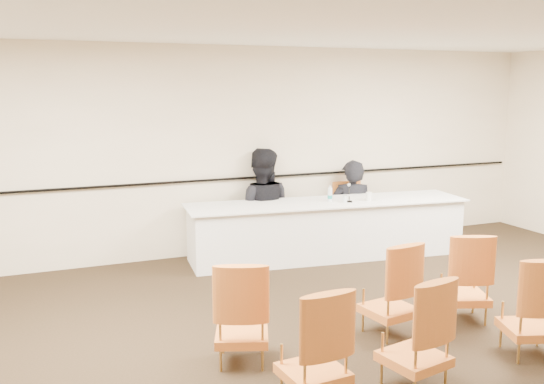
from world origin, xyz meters
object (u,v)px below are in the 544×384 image
at_px(panelist_second, 261,214).
at_px(water_bottle, 330,193).
at_px(panel_table, 327,229).
at_px(aud_chair_front_left, 242,311).
at_px(panelist_second_chair, 261,219).
at_px(aud_chair_back_right, 531,305).
at_px(panelist_main, 351,219).
at_px(drinking_glass, 345,199).
at_px(coffee_cup, 369,197).
at_px(aud_chair_front_right, 464,276).
at_px(aud_chair_back_mid, 415,332).
at_px(aud_chair_front_mid, 390,288).
at_px(panelist_main_chair, 351,214).
at_px(aud_chair_back_left, 313,345).
at_px(microphone, 349,193).

xyz_separation_m(panelist_second, water_bottle, (0.79, -0.68, 0.37)).
bearing_deg(panel_table, water_bottle, 4.89).
distance_m(panelist_second, aud_chair_front_left, 3.73).
xyz_separation_m(panelist_second_chair, aud_chair_back_right, (0.94, -4.27, 0.00)).
bearing_deg(panelist_second_chair, panelist_main, 0.00).
height_order(drinking_glass, coffee_cup, coffee_cup).
xyz_separation_m(panelist_second, aud_chair_front_right, (0.95, -3.35, -0.08)).
relative_size(water_bottle, coffee_cup, 1.78).
distance_m(panelist_second, aud_chair_back_mid, 4.39).
distance_m(aud_chair_front_left, aud_chair_front_mid, 1.55).
distance_m(panelist_main, panelist_main_chair, 0.08).
distance_m(panelist_second, aud_chair_front_right, 3.48).
distance_m(panelist_main, coffee_cup, 0.87).
relative_size(panel_table, coffee_cup, 31.31).
bearing_deg(panel_table, aud_chair_front_left, -123.60).
relative_size(aud_chair_front_mid, aud_chair_back_left, 1.00).
relative_size(panelist_second_chair, aud_chair_front_mid, 1.00).
xyz_separation_m(aud_chair_front_right, aud_chair_back_mid, (-1.35, -1.02, 0.00)).
xyz_separation_m(panelist_second, aud_chair_front_left, (-1.53, -3.40, -0.08)).
xyz_separation_m(drinking_glass, aud_chair_back_left, (-2.21, -3.45, -0.38)).
distance_m(panelist_main_chair, aud_chair_back_left, 4.93).
height_order(panelist_main, coffee_cup, panelist_main).
xyz_separation_m(panelist_second_chair, aud_chair_front_left, (-1.53, -3.40, 0.00)).
distance_m(panelist_main_chair, aud_chair_back_mid, 4.59).
height_order(coffee_cup, aud_chair_back_right, aud_chair_back_right).
distance_m(coffee_cup, aud_chair_back_right, 3.43).
bearing_deg(panelist_second_chair, panel_table, -35.52).
relative_size(drinking_glass, aud_chair_front_mid, 0.11).
relative_size(aud_chair_front_right, aud_chair_back_left, 1.00).
xyz_separation_m(panelist_main, aud_chair_front_left, (-2.98, -3.23, 0.08)).
xyz_separation_m(panelist_second, microphone, (1.01, -0.84, 0.38)).
bearing_deg(water_bottle, aud_chair_front_left, -130.46).
bearing_deg(microphone, aud_chair_front_left, -107.89).
bearing_deg(aud_chair_back_right, coffee_cup, 102.67).
bearing_deg(aud_chair_front_mid, drinking_glass, 61.62).
distance_m(panelist_main, aud_chair_front_left, 4.40).
bearing_deg(drinking_glass, aud_chair_back_mid, -110.82).
bearing_deg(drinking_glass, microphone, -5.92).
distance_m(aud_chair_back_left, aud_chair_back_right, 2.20).
distance_m(panel_table, aud_chair_back_mid, 3.87).
bearing_deg(panel_table, aud_chair_back_right, -80.63).
bearing_deg(aud_chair_back_mid, water_bottle, 61.12).
distance_m(aud_chair_front_left, aud_chair_front_right, 2.48).
bearing_deg(panel_table, aud_chair_back_left, -112.88).
bearing_deg(panel_table, aud_chair_back_mid, -100.92).
bearing_deg(panelist_main, panel_table, 60.19).
height_order(drinking_glass, aud_chair_front_left, aud_chair_front_left).
relative_size(panel_table, aud_chair_back_right, 4.25).
bearing_deg(aud_chair_back_right, aud_chair_front_mid, 154.74).
relative_size(panelist_second_chair, aud_chair_front_right, 1.00).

